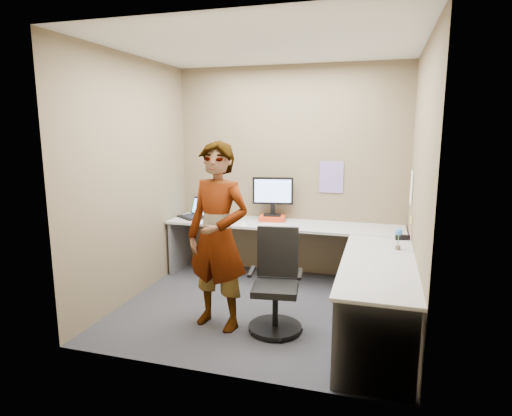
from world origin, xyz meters
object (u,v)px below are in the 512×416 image
(monitor, at_px, (273,193))
(person, at_px, (218,237))
(office_chair, at_px, (276,290))
(desk, at_px, (309,249))

(monitor, bearing_deg, person, -104.37)
(monitor, distance_m, office_chair, 1.72)
(person, bearing_deg, office_chair, 22.25)
(monitor, xyz_separation_m, office_chair, (0.42, -1.51, -0.70))
(desk, bearing_deg, monitor, 129.82)
(monitor, relative_size, office_chair, 0.54)
(monitor, bearing_deg, desk, -59.95)
(monitor, height_order, office_chair, monitor)
(monitor, xyz_separation_m, person, (-0.13, -1.61, -0.19))
(desk, relative_size, monitor, 5.70)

